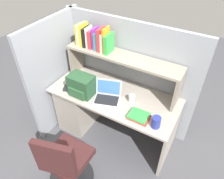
{
  "coord_description": "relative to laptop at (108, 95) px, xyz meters",
  "views": [
    {
      "loc": [
        0.97,
        -1.74,
        2.48
      ],
      "look_at": [
        0.0,
        -0.05,
        0.85
      ],
      "focal_mm": 34.43,
      "sensor_mm": 36.0,
      "label": 1
    }
  ],
  "objects": [
    {
      "name": "reference_books_on_shelf",
      "position": [
        -0.35,
        0.3,
        0.53
      ],
      "size": [
        0.46,
        0.19,
        0.3
      ],
      "color": "yellow",
      "rests_on": "overhead_hutch"
    },
    {
      "name": "office_chair",
      "position": [
        -0.04,
        -0.81,
        -0.39
      ],
      "size": [
        0.52,
        0.53,
        0.93
      ],
      "rotation": [
        0.0,
        0.0,
        3.4
      ],
      "color": "black",
      "rests_on": "ground_plane"
    },
    {
      "name": "overhead_hutch",
      "position": [
        0.03,
        0.3,
        0.3
      ],
      "size": [
        1.44,
        0.28,
        0.45
      ],
      "color": "gray",
      "rests_on": "desk"
    },
    {
      "name": "snack_canister",
      "position": [
        0.66,
        -0.13,
        0.01
      ],
      "size": [
        0.1,
        0.1,
        0.13
      ],
      "primitive_type": "cylinder",
      "color": "navy",
      "rests_on": "desk"
    },
    {
      "name": "backpack",
      "position": [
        -0.32,
        -0.08,
        0.08
      ],
      "size": [
        0.3,
        0.23,
        0.26
      ],
      "color": "#264C2D",
      "rests_on": "desk"
    },
    {
      "name": "laptop",
      "position": [
        0.0,
        0.0,
        0.0
      ],
      "size": [
        0.38,
        0.34,
        0.22
      ],
      "color": "#B7BABF",
      "rests_on": "desk"
    },
    {
      "name": "cubicle_partition_left",
      "position": [
        -0.82,
        0.05,
        -0.01
      ],
      "size": [
        0.05,
        1.06,
        1.55
      ],
      "primitive_type": "cube",
      "color": "gray",
      "rests_on": "ground_plane"
    },
    {
      "name": "desk_book_stack",
      "position": [
        0.46,
        -0.1,
        -0.03
      ],
      "size": [
        0.23,
        0.17,
        0.05
      ],
      "color": "red",
      "rests_on": "desk"
    },
    {
      "name": "desk",
      "position": [
        -0.35,
        0.1,
        -0.38
      ],
      "size": [
        1.6,
        0.7,
        0.73
      ],
      "color": "#AAA093",
      "rests_on": "ground_plane"
    },
    {
      "name": "ground_plane",
      "position": [
        0.03,
        0.1,
        -0.78
      ],
      "size": [
        8.0,
        8.0,
        0.0
      ],
      "primitive_type": "plane",
      "color": "#4C4C51"
    },
    {
      "name": "paper_cup",
      "position": [
        0.27,
        0.1,
        -0.0
      ],
      "size": [
        0.08,
        0.08,
        0.09
      ],
      "primitive_type": "cylinder",
      "color": "white",
      "rests_on": "desk"
    },
    {
      "name": "cubicle_partition_rear",
      "position": [
        0.03,
        0.48,
        -0.01
      ],
      "size": [
        1.84,
        0.05,
        1.55
      ],
      "primitive_type": "cube",
      "color": "gray",
      "rests_on": "ground_plane"
    },
    {
      "name": "computer_mouse",
      "position": [
        -0.55,
        -0.11,
        -0.03
      ],
      "size": [
        0.1,
        0.12,
        0.03
      ],
      "primitive_type": "cube",
      "rotation": [
        0.0,
        0.0,
        0.42
      ],
      "color": "#262628",
      "rests_on": "desk"
    }
  ]
}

